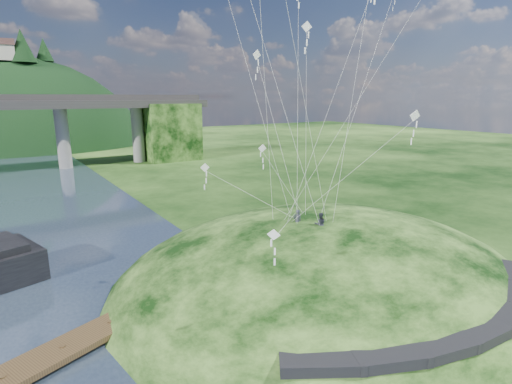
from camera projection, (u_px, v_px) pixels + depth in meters
ground at (256, 317)px, 27.12m from camera, size 320.00×320.00×0.00m
grass_hill at (322, 294)px, 33.40m from camera, size 36.00×32.00×13.00m
footpath at (459, 321)px, 22.77m from camera, size 22.29×5.84×0.83m
wooden_dock at (111, 325)px, 25.32m from camera, size 14.63×7.30×1.05m
kite_flyers at (312, 211)px, 30.89m from camera, size 1.89×2.47×1.95m
kite_swarm at (301, 17)px, 27.03m from camera, size 20.61×15.36×21.24m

